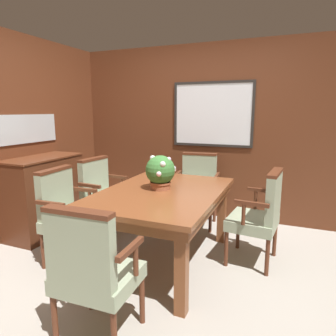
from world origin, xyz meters
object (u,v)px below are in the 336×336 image
at_px(chair_head_near, 92,268).
at_px(chair_left_near, 66,211).
at_px(chair_head_far, 198,186).
at_px(potted_plant, 160,172).
at_px(sideboard_cabinet, 44,195).
at_px(chair_left_far, 102,193).
at_px(chair_right_far, 260,213).
at_px(dining_table, 162,200).

bearing_deg(chair_head_near, chair_left_near, -43.64).
height_order(chair_head_far, potted_plant, potted_plant).
bearing_deg(sideboard_cabinet, chair_left_far, 16.68).
bearing_deg(chair_right_far, chair_left_far, -84.42).
bearing_deg(dining_table, chair_left_near, -159.03).
xyz_separation_m(dining_table, chair_head_far, (0.02, 1.16, -0.13)).
relative_size(dining_table, potted_plant, 4.71).
bearing_deg(potted_plant, dining_table, -48.04).
xyz_separation_m(potted_plant, sideboard_cabinet, (-1.64, 0.09, -0.45)).
relative_size(dining_table, sideboard_cabinet, 1.63).
xyz_separation_m(dining_table, chair_head_near, (0.01, -1.18, -0.13)).
xyz_separation_m(chair_left_far, chair_head_near, (0.97, -1.53, 0.00)).
height_order(dining_table, chair_head_near, chair_head_near).
bearing_deg(sideboard_cabinet, potted_plant, -3.24).
bearing_deg(chair_right_far, chair_head_near, -25.13).
bearing_deg(chair_right_far, dining_table, -63.57).
relative_size(chair_left_far, chair_head_near, 1.00).
height_order(dining_table, potted_plant, potted_plant).
bearing_deg(chair_right_far, sideboard_cabinet, -79.68).
bearing_deg(chair_left_far, chair_head_near, -142.72).
bearing_deg(chair_head_far, chair_head_near, -95.99).
xyz_separation_m(chair_right_far, potted_plant, (-0.96, -0.30, 0.40)).
height_order(chair_left_far, chair_head_near, same).
bearing_deg(potted_plant, chair_left_far, 161.61).
relative_size(chair_head_far, chair_right_far, 1.00).
bearing_deg(chair_left_far, chair_head_far, -45.71).
bearing_deg(chair_left_near, chair_head_near, -134.49).
distance_m(chair_left_far, sideboard_cabinet, 0.75).
relative_size(chair_left_near, sideboard_cabinet, 0.98).
distance_m(chair_head_far, sideboard_cabinet, 1.98).
distance_m(dining_table, potted_plant, 0.28).
bearing_deg(dining_table, sideboard_cabinet, 175.33).
distance_m(chair_head_far, chair_left_near, 1.78).
relative_size(chair_head_near, sideboard_cabinet, 0.98).
distance_m(chair_right_far, potted_plant, 1.08).
bearing_deg(chair_left_far, potted_plant, -103.57).
relative_size(chair_left_far, potted_plant, 2.82).
distance_m(chair_head_near, potted_plant, 1.29).
xyz_separation_m(chair_head_far, sideboard_cabinet, (-1.70, -1.02, -0.05)).
relative_size(chair_right_far, sideboard_cabinet, 0.98).
bearing_deg(potted_plant, sideboard_cabinet, 176.76).
relative_size(chair_head_far, sideboard_cabinet, 0.98).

